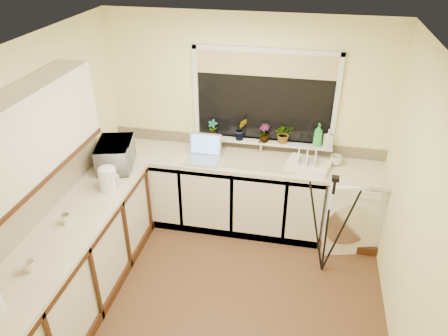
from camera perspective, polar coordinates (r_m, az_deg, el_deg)
floor at (r=4.45m, az=-0.65°, el=-16.59°), size 3.20×3.20×0.00m
ceiling at (r=3.15m, az=-0.91°, el=15.58°), size 3.20×3.20×0.00m
wall_back at (r=4.96m, az=2.94°, el=6.09°), size 3.20×0.00×3.20m
wall_left at (r=4.25m, az=-22.35°, el=-0.69°), size 0.00×3.00×3.00m
wall_right at (r=3.72m, az=24.23°, el=-5.76°), size 0.00×3.00×3.00m
base_cabinet_back at (r=5.13m, az=-1.41°, el=-3.09°), size 2.55×0.60×0.86m
base_cabinet_left at (r=4.35m, az=-18.96°, el=-12.16°), size 0.54×2.40×0.86m
worktop_back at (r=4.85m, az=2.27°, el=0.95°), size 3.20×0.60×0.04m
worktop_left at (r=4.08m, az=-20.00°, el=-7.43°), size 0.60×2.40×0.04m
upper_cabinet at (r=3.59m, az=-25.61°, el=3.33°), size 0.28×1.90×0.70m
splashback_left at (r=4.09m, az=-24.08°, el=-4.02°), size 0.02×2.40×0.45m
splashback_back at (r=5.06m, az=2.84°, el=3.40°), size 3.20×0.02×0.14m
window_glass at (r=4.80m, az=5.40°, el=9.35°), size 1.50×0.02×1.00m
window_blind at (r=4.65m, az=5.59°, el=13.56°), size 1.50×0.02×0.25m
windowsill at (r=4.95m, az=5.04°, el=3.55°), size 1.60×0.14×0.03m
sink at (r=4.81m, az=4.63°, el=1.05°), size 0.82×0.46×0.03m
faucet at (r=4.92m, az=4.96°, el=3.14°), size 0.03×0.03×0.24m
washing_machine at (r=5.05m, az=16.20°, el=-4.95°), size 0.76×0.75×0.89m
laptop at (r=4.82m, az=-2.70°, el=2.01°), size 0.37×0.32×0.27m
kettle at (r=4.39m, az=-15.20°, el=-1.49°), size 0.18×0.18×0.23m
dish_rack at (r=4.73m, az=11.15°, el=0.33°), size 0.52×0.43×0.07m
tripod at (r=4.46m, az=13.72°, el=-7.55°), size 0.75×0.75×1.16m
steel_jar at (r=4.06m, az=-20.30°, el=-6.41°), size 0.07×0.07×0.10m
microwave at (r=4.78m, az=-14.25°, el=1.74°), size 0.47×0.59×0.29m
plant_a at (r=4.96m, az=-1.51°, el=5.26°), size 0.12×0.08×0.22m
plant_b at (r=4.89m, az=2.26°, el=5.21°), size 0.18×0.17×0.26m
plant_c at (r=4.87m, az=5.37°, el=4.64°), size 0.14×0.14×0.21m
plant_d at (r=4.87m, az=7.99°, el=4.58°), size 0.25×0.23×0.23m
soap_bottle_green at (r=4.87m, az=12.45°, el=4.35°), size 0.13×0.13×0.26m
soap_bottle_clear at (r=4.86m, az=13.74°, el=3.83°), size 0.11×0.11×0.21m
cup_back at (r=4.86m, az=14.71°, el=1.01°), size 0.15×0.15×0.11m
cup_left at (r=3.68m, az=-24.58°, el=-11.84°), size 0.12×0.12×0.09m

